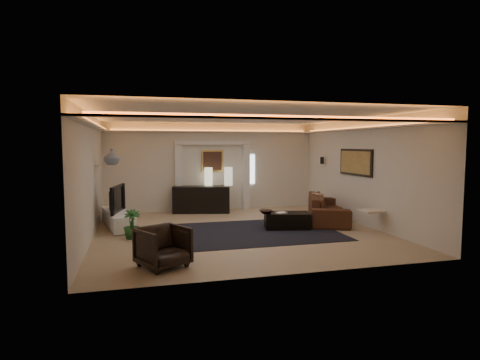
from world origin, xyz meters
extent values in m
plane|color=tan|center=(0.00, 0.00, 0.00)|extent=(7.00, 7.00, 0.00)
plane|color=white|center=(0.00, 0.00, 2.90)|extent=(7.00, 7.00, 0.00)
plane|color=beige|center=(0.00, 3.50, 1.45)|extent=(7.00, 0.00, 7.00)
plane|color=beige|center=(0.00, -3.50, 1.45)|extent=(7.00, 0.00, 7.00)
plane|color=beige|center=(-3.50, 0.00, 1.45)|extent=(0.00, 7.00, 7.00)
plane|color=beige|center=(3.50, 0.00, 1.45)|extent=(0.00, 7.00, 7.00)
cube|color=silver|center=(0.00, 0.00, 2.62)|extent=(7.00, 7.00, 0.04)
cube|color=white|center=(1.35, 3.48, 1.35)|extent=(0.25, 0.03, 1.00)
cube|color=black|center=(0.40, -0.20, 0.01)|extent=(4.00, 3.00, 0.01)
cube|color=silver|center=(-1.15, 3.40, 1.10)|extent=(0.22, 0.20, 2.20)
cube|color=silver|center=(1.15, 3.40, 1.10)|extent=(0.22, 0.20, 2.20)
cube|color=silver|center=(0.00, 3.40, 2.25)|extent=(2.52, 0.20, 0.12)
cube|color=tan|center=(0.00, 3.47, 1.65)|extent=(0.74, 0.04, 0.74)
cube|color=#4C2D1E|center=(0.00, 3.44, 1.65)|extent=(0.62, 0.02, 0.62)
cube|color=black|center=(3.47, 0.30, 1.70)|extent=(0.04, 1.64, 0.74)
cube|color=tan|center=(3.44, 0.30, 1.70)|extent=(0.02, 1.50, 0.62)
cylinder|color=black|center=(3.38, 2.20, 1.68)|extent=(0.12, 0.12, 0.22)
cube|color=silver|center=(-3.44, 1.40, 1.65)|extent=(0.10, 0.55, 0.04)
cube|color=#2F2317|center=(-0.45, 3.01, 0.40)|extent=(1.90, 0.96, 0.91)
cylinder|color=#FEF7C5|center=(-0.18, 3.25, 1.09)|extent=(0.29, 0.29, 0.59)
cylinder|color=beige|center=(0.45, 3.06, 1.09)|extent=(0.31, 0.31, 0.60)
cube|color=white|center=(-2.98, 1.30, 0.22)|extent=(0.97, 2.21, 0.40)
imported|color=black|center=(-3.08, 1.17, 0.81)|extent=(1.24, 0.43, 0.71)
cylinder|color=#3B2A19|center=(-3.03, 2.26, 0.64)|extent=(0.17, 0.17, 0.35)
imported|color=slate|center=(-3.08, 1.15, 1.88)|extent=(0.53, 0.53, 0.41)
imported|color=#215621|center=(-2.61, -0.14, 0.34)|extent=(0.41, 0.41, 0.68)
imported|color=black|center=(2.82, 0.66, 0.38)|extent=(2.77, 1.91, 0.75)
cube|color=silver|center=(3.15, -1.02, 0.55)|extent=(0.56, 0.47, 0.06)
cube|color=tan|center=(2.69, 1.05, 0.55)|extent=(0.21, 0.43, 0.42)
cube|color=black|center=(1.31, -0.01, 0.20)|extent=(1.26, 0.86, 0.43)
imported|color=black|center=(0.74, 0.00, 0.45)|extent=(0.39, 0.39, 0.08)
cube|color=white|center=(1.13, -0.07, 0.42)|extent=(0.30, 0.26, 0.03)
imported|color=black|center=(-2.05, -2.54, 0.37)|extent=(1.07, 1.08, 0.73)
camera|label=1|loc=(-2.50, -9.66, 2.19)|focal=29.88mm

